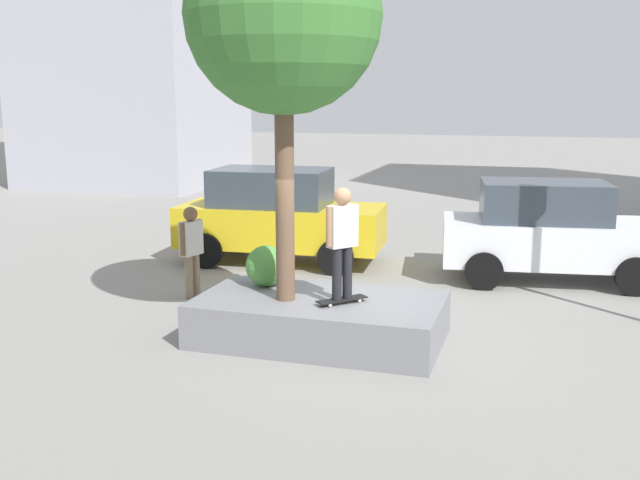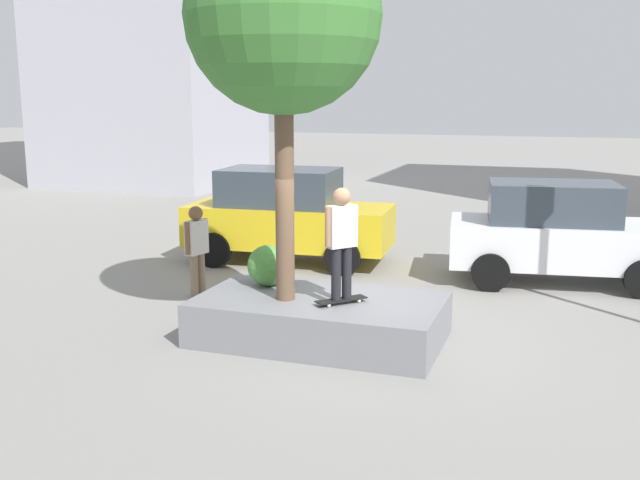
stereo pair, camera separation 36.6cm
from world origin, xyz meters
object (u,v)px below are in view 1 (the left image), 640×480
at_px(skateboard, 342,300).
at_px(taxi_cab, 279,215).
at_px(planter_ledge, 320,319).
at_px(police_car, 550,231).
at_px(skateboarder, 342,235).
at_px(bystander_watching, 191,246).
at_px(plaza_tree, 283,17).

height_order(skateboard, taxi_cab, taxi_cab).
distance_m(planter_ledge, police_car, 5.95).
distance_m(skateboarder, bystander_watching, 3.90).
xyz_separation_m(plaza_tree, police_car, (3.80, 5.11, -3.76)).
distance_m(skateboarder, taxi_cab, 5.90).
bearing_deg(police_car, skateboarder, -119.96).
bearing_deg(bystander_watching, planter_ledge, -28.56).
bearing_deg(plaza_tree, skateboarder, 1.96).
bearing_deg(skateboarder, taxi_cab, 119.51).
xyz_separation_m(planter_ledge, plaza_tree, (-0.47, -0.23, 4.45)).
relative_size(skateboarder, police_car, 0.36).
height_order(taxi_cab, bystander_watching, taxi_cab).
distance_m(planter_ledge, bystander_watching, 3.45).
distance_m(planter_ledge, plaza_tree, 4.48).
height_order(planter_ledge, skateboarder, skateboarder).
bearing_deg(plaza_tree, planter_ledge, 25.81).
height_order(skateboarder, police_car, skateboarder).
relative_size(planter_ledge, skateboarder, 2.23).
relative_size(skateboarder, taxi_cab, 0.36).
bearing_deg(police_car, taxi_cab, 179.81).
bearing_deg(taxi_cab, bystander_watching, -98.54).
xyz_separation_m(plaza_tree, skateboarder, (0.87, 0.03, -3.08)).
relative_size(plaza_tree, skateboarder, 3.34).
bearing_deg(bystander_watching, plaza_tree, -36.43).
bearing_deg(plaza_tree, skateboard, 1.96).
bearing_deg(skateboarder, planter_ledge, 153.73).
height_order(skateboarder, bystander_watching, skateboarder).
xyz_separation_m(plaza_tree, bystander_watching, (-2.51, 1.85, -3.80)).
bearing_deg(skateboard, bystander_watching, 151.71).
xyz_separation_m(skateboarder, bystander_watching, (-3.38, 1.82, -0.71)).
height_order(planter_ledge, plaza_tree, plaza_tree).
relative_size(planter_ledge, police_car, 0.81).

